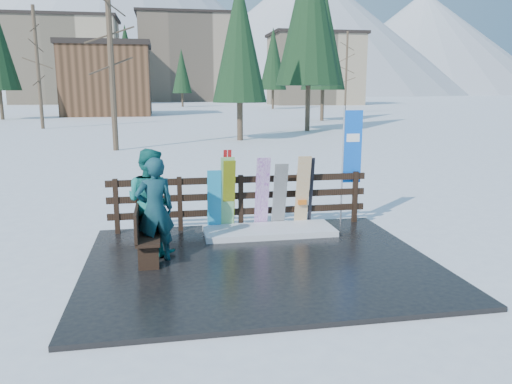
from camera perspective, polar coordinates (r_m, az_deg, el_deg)
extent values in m
plane|color=white|center=(8.85, 0.47, -8.31)|extent=(700.00, 700.00, 0.00)
cube|color=black|center=(8.84, 0.47, -8.06)|extent=(6.00, 5.00, 0.08)
cube|color=black|center=(10.69, -15.67, -1.60)|extent=(0.10, 0.10, 1.15)
cube|color=black|center=(10.64, -8.69, -1.35)|extent=(0.10, 0.10, 1.15)
cube|color=black|center=(10.76, -1.75, -1.08)|extent=(0.10, 0.10, 1.15)
cube|color=black|center=(11.02, 4.95, -0.81)|extent=(0.10, 0.10, 1.15)
cube|color=black|center=(11.43, 11.24, -0.54)|extent=(0.10, 0.10, 1.15)
cube|color=black|center=(10.81, -1.74, -2.25)|extent=(5.60, 0.05, 0.14)
cube|color=black|center=(10.73, -1.75, -0.43)|extent=(5.60, 0.05, 0.14)
cube|color=black|center=(10.66, -1.77, 1.41)|extent=(5.60, 0.05, 0.14)
cube|color=white|center=(10.40, 1.51, -4.46)|extent=(2.69, 1.00, 0.12)
cube|color=black|center=(9.01, -12.16, -4.67)|extent=(0.40, 1.50, 0.06)
cube|color=black|center=(8.50, -12.20, -7.25)|extent=(0.34, 0.06, 0.45)
cube|color=black|center=(9.65, -12.01, -4.97)|extent=(0.34, 0.06, 0.45)
cube|color=black|center=(8.95, -13.38, -3.05)|extent=(0.05, 1.50, 0.50)
cube|color=#239CCD|center=(10.45, -4.79, -1.01)|extent=(0.29, 0.24, 1.32)
cube|color=silver|center=(10.45, -3.30, -0.23)|extent=(0.29, 0.33, 1.59)
cube|color=#D0DD0D|center=(10.46, -3.12, -0.40)|extent=(0.25, 0.39, 1.52)
cube|color=white|center=(10.57, 0.71, -0.14)|extent=(0.29, 0.39, 1.57)
cube|color=black|center=(10.66, 2.72, -0.43)|extent=(0.29, 0.38, 1.43)
cube|color=silver|center=(10.77, 5.33, 0.05)|extent=(0.29, 0.33, 1.57)
cube|color=#A41415|center=(10.50, -3.55, 0.21)|extent=(0.07, 0.26, 1.73)
cube|color=#A41415|center=(10.51, -3.07, 0.23)|extent=(0.07, 0.26, 1.73)
cube|color=black|center=(10.88, 5.85, 0.01)|extent=(0.08, 0.26, 1.52)
cube|color=black|center=(10.90, 6.31, 0.03)|extent=(0.08, 0.26, 1.52)
cylinder|color=silver|center=(11.24, 9.86, 3.06)|extent=(0.04, 0.04, 2.60)
cube|color=blue|center=(11.27, 10.98, 5.09)|extent=(0.42, 0.02, 1.60)
imported|color=#17554E|center=(8.74, -11.47, -2.00)|extent=(0.76, 0.60, 1.83)
imported|color=#156761|center=(9.23, -12.01, -1.03)|extent=(1.18, 1.12, 1.92)
cube|color=tan|center=(120.07, -20.86, 13.70)|extent=(22.00, 14.00, 18.00)
cube|color=black|center=(120.90, -21.19, 18.10)|extent=(23.10, 14.70, 0.60)
cube|color=gray|center=(138.61, -7.56, 14.78)|extent=(26.00, 16.00, 22.00)
cube|color=black|center=(139.72, -7.69, 19.41)|extent=(27.30, 16.80, 0.60)
cube|color=tan|center=(107.97, 6.74, 13.62)|extent=(18.00, 12.00, 14.00)
cube|color=black|center=(108.49, 6.84, 17.47)|extent=(18.90, 12.60, 0.60)
cube|color=brown|center=(63.51, -16.64, 12.00)|extent=(10.00, 8.00, 8.00)
cube|color=black|center=(63.72, -16.87, 15.86)|extent=(10.50, 8.40, 0.60)
cylinder|color=#382B1E|center=(26.38, -16.33, 15.96)|extent=(0.28, 0.28, 10.47)
cone|color=black|center=(30.56, -1.89, 14.50)|extent=(3.29, 3.29, 9.14)
cone|color=black|center=(37.87, 6.08, 17.09)|extent=(4.82, 4.82, 13.38)
cylinder|color=#382B1E|center=(43.24, -23.66, 12.84)|extent=(0.28, 0.28, 9.36)
cone|color=black|center=(50.72, 7.71, 14.93)|extent=(4.37, 4.37, 12.14)
cylinder|color=#382B1E|center=(67.47, 10.28, 13.25)|extent=(0.28, 0.28, 10.39)
cone|color=black|center=(68.36, -14.56, 13.17)|extent=(3.85, 3.85, 10.68)
cone|color=black|center=(82.14, 1.96, 13.71)|extent=(4.37, 4.37, 12.15)
cone|color=black|center=(93.26, -8.47, 12.62)|extent=(3.53, 3.53, 9.81)
cone|color=white|center=(333.15, 5.84, 17.89)|extent=(200.00, 200.00, 80.00)
cone|color=white|center=(385.17, 18.42, 15.77)|extent=(180.00, 180.00, 70.00)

